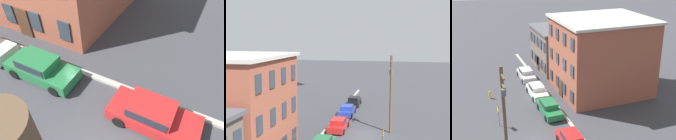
% 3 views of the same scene
% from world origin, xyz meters
% --- Properties ---
extents(kerb_strip, '(56.00, 0.36, 0.16)m').
position_xyz_m(kerb_strip, '(0.00, 4.50, 0.08)').
color(kerb_strip, '#9E998E').
rests_on(kerb_strip, ground_plane).
extents(apartment_corner, '(8.99, 10.45, 6.30)m').
position_xyz_m(apartment_corner, '(-19.60, 10.96, 3.16)').
color(apartment_corner, '#66564C').
rests_on(apartment_corner, ground_plane).
extents(apartment_midblock, '(10.14, 11.24, 9.50)m').
position_xyz_m(apartment_midblock, '(-9.50, 11.36, 4.76)').
color(apartment_midblock, brown).
rests_on(apartment_midblock, ground_plane).
extents(car_silver, '(4.40, 1.92, 1.43)m').
position_xyz_m(car_silver, '(-16.64, 3.33, 0.75)').
color(car_silver, '#B7B7BC').
rests_on(car_silver, ground_plane).
extents(car_white, '(4.40, 1.92, 1.43)m').
position_xyz_m(car_white, '(-10.70, 3.20, 0.75)').
color(car_white, silver).
rests_on(car_white, ground_plane).
extents(car_green, '(4.40, 1.92, 1.43)m').
position_xyz_m(car_green, '(-5.73, 3.17, 0.75)').
color(car_green, '#1E6638').
rests_on(car_green, ground_plane).
extents(caution_sign, '(1.00, 0.08, 2.42)m').
position_xyz_m(caution_sign, '(-5.04, -2.51, 1.61)').
color(caution_sign, slate).
rests_on(caution_sign, ground_plane).
extents(utility_pole, '(2.40, 0.44, 8.90)m').
position_xyz_m(utility_pole, '(1.66, -2.93, 5.00)').
color(utility_pole, brown).
rests_on(utility_pole, ground_plane).
extents(fire_hydrant, '(0.24, 0.34, 0.96)m').
position_xyz_m(fire_hydrant, '(-12.00, -2.41, 0.48)').
color(fire_hydrant, yellow).
rests_on(fire_hydrant, ground_plane).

